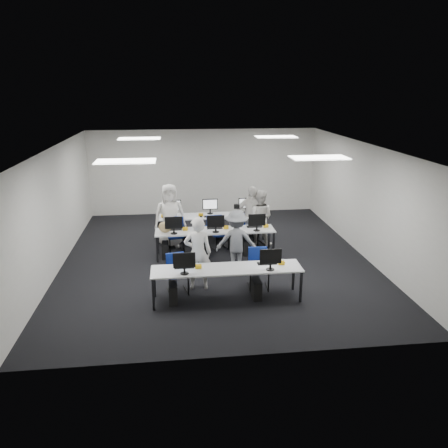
{
  "coord_description": "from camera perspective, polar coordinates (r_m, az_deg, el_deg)",
  "views": [
    {
      "loc": [
        -1.04,
        -10.88,
        4.42
      ],
      "look_at": [
        0.2,
        -0.14,
        1.0
      ],
      "focal_mm": 35.0,
      "sensor_mm": 36.0,
      "label": 1
    }
  ],
  "objects": [
    {
      "name": "student_1",
      "position": [
        12.59,
        4.64,
        0.85
      ],
      "size": [
        0.97,
        0.88,
        1.63
      ],
      "primitive_type": "imported",
      "rotation": [
        0.0,
        0.0,
        2.73
      ],
      "color": "white",
      "rests_on": "ground"
    },
    {
      "name": "ceiling_panels",
      "position": [
        11.02,
        -1.14,
        10.08
      ],
      "size": [
        5.2,
        4.6,
        0.02
      ],
      "color": "white",
      "rests_on": "room"
    },
    {
      "name": "chair_2",
      "position": [
        12.26,
        -6.37,
        -2.31
      ],
      "size": [
        0.51,
        0.54,
        0.88
      ],
      "rotation": [
        0.0,
        0.0,
        0.19
      ],
      "color": "navy",
      "rests_on": "ground"
    },
    {
      "name": "chair_1",
      "position": [
        10.05,
        4.48,
        -6.74
      ],
      "size": [
        0.48,
        0.52,
        0.92
      ],
      "rotation": [
        0.0,
        0.0,
        -0.06
      ],
      "color": "navy",
      "rests_on": "ground"
    },
    {
      "name": "desk_back",
      "position": [
        13.07,
        -1.75,
        0.93
      ],
      "size": [
        3.2,
        0.7,
        0.73
      ],
      "color": "silver",
      "rests_on": "ground"
    },
    {
      "name": "student_3",
      "position": [
        12.53,
        3.55,
        1.07
      ],
      "size": [
        1.07,
        0.57,
        1.74
      ],
      "primitive_type": "imported",
      "rotation": [
        0.0,
        0.0,
        -0.15
      ],
      "color": "white",
      "rests_on": "ground"
    },
    {
      "name": "chair_5",
      "position": [
        12.65,
        -5.94,
        -1.56
      ],
      "size": [
        0.61,
        0.63,
        0.94
      ],
      "rotation": [
        0.0,
        0.0,
        -0.35
      ],
      "color": "navy",
      "rests_on": "ground"
    },
    {
      "name": "equipment_back",
      "position": [
        13.2,
        -0.92,
        -0.37
      ],
      "size": [
        2.91,
        0.41,
        1.19
      ],
      "color": "white",
      "rests_on": "desk_back"
    },
    {
      "name": "chair_7",
      "position": [
        12.79,
        4.1,
        -1.31
      ],
      "size": [
        0.56,
        0.59,
        0.92
      ],
      "rotation": [
        0.0,
        0.0,
        0.24
      ],
      "color": "navy",
      "rests_on": "ground"
    },
    {
      "name": "equipment_front",
      "position": [
        9.42,
        -0.79,
        -7.97
      ],
      "size": [
        2.51,
        0.41,
        1.19
      ],
      "color": "#0B4095",
      "rests_on": "desk_front"
    },
    {
      "name": "chair_0",
      "position": [
        9.86,
        -6.11,
        -7.38
      ],
      "size": [
        0.51,
        0.54,
        0.88
      ],
      "rotation": [
        0.0,
        0.0,
        0.2
      ],
      "color": "navy",
      "rests_on": "ground"
    },
    {
      "name": "dslr_camera",
      "position": [
        10.66,
        1.67,
        2.32
      ],
      "size": [
        0.16,
        0.2,
        0.1
      ],
      "primitive_type": "cube",
      "rotation": [
        0.0,
        0.0,
        3.0
      ],
      "color": "black",
      "rests_on": "photographer"
    },
    {
      "name": "handbag",
      "position": [
        11.59,
        -7.74,
        -0.41
      ],
      "size": [
        0.41,
        0.34,
        0.29
      ],
      "primitive_type": "ellipsoid",
      "rotation": [
        0.0,
        0.0,
        -0.39
      ],
      "color": "tan",
      "rests_on": "desk_mid"
    },
    {
      "name": "equipment_mid",
      "position": [
        11.81,
        -2.07,
        -2.56
      ],
      "size": [
        2.91,
        0.41,
        1.19
      ],
      "color": "white",
      "rests_on": "desk_mid"
    },
    {
      "name": "photographer",
      "position": [
        10.74,
        1.64,
        -2.24
      ],
      "size": [
        1.08,
        0.71,
        1.57
      ],
      "primitive_type": "imported",
      "rotation": [
        0.0,
        0.0,
        3.0
      ],
      "color": "slate",
      "rests_on": "ground"
    },
    {
      "name": "student_2",
      "position": [
        12.46,
        -7.07,
        1.07
      ],
      "size": [
        0.94,
        0.66,
        1.82
      ],
      "primitive_type": "imported",
      "rotation": [
        0.0,
        0.0,
        0.09
      ],
      "color": "white",
      "rests_on": "ground"
    },
    {
      "name": "student_0",
      "position": [
        9.81,
        -3.44,
        -3.81
      ],
      "size": [
        0.63,
        0.42,
        1.7
      ],
      "primitive_type": "imported",
      "rotation": [
        0.0,
        0.0,
        3.11
      ],
      "color": "white",
      "rests_on": "ground"
    },
    {
      "name": "desk_mid",
      "position": [
        11.74,
        -1.17,
        -1.02
      ],
      "size": [
        3.2,
        0.7,
        0.73
      ],
      "color": "silver",
      "rests_on": "ground"
    },
    {
      "name": "chair_4",
      "position": [
        12.58,
        3.35,
        -1.62
      ],
      "size": [
        0.47,
        0.51,
        0.93
      ],
      "rotation": [
        0.0,
        0.0,
        -0.04
      ],
      "color": "navy",
      "rests_on": "ground"
    },
    {
      "name": "desk_front",
      "position": [
        9.32,
        0.37,
        -6.08
      ],
      "size": [
        3.2,
        0.7,
        0.73
      ],
      "color": "silver",
      "rests_on": "ground"
    },
    {
      "name": "room",
      "position": [
        11.31,
        -1.09,
        2.6
      ],
      "size": [
        9.0,
        9.02,
        3.0
      ],
      "color": "black",
      "rests_on": "ground"
    },
    {
      "name": "chair_3",
      "position": [
        12.4,
        -0.65,
        -2.02
      ],
      "size": [
        0.54,
        0.57,
        0.84
      ],
      "rotation": [
        0.0,
        0.0,
        0.37
      ],
      "color": "navy",
      "rests_on": "ground"
    },
    {
      "name": "chair_6",
      "position": [
        12.71,
        -1.43,
        -1.37
      ],
      "size": [
        0.49,
        0.53,
        0.94
      ],
      "rotation": [
        0.0,
        0.0,
        0.07
      ],
      "color": "navy",
      "rests_on": "ground"
    }
  ]
}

